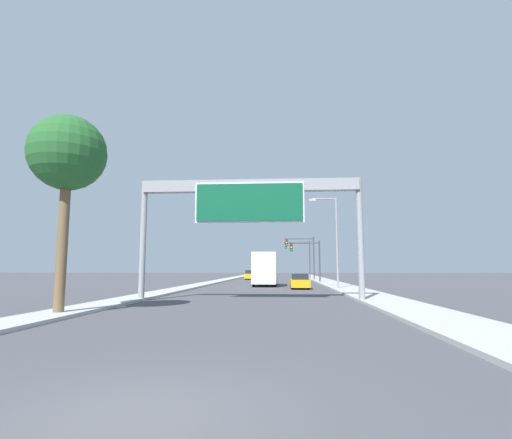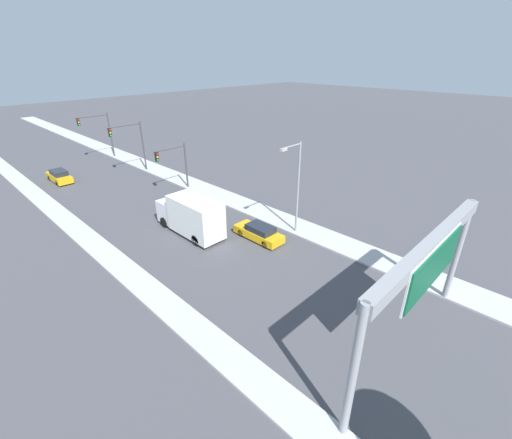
% 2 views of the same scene
% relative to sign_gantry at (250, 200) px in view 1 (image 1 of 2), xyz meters
% --- Properties ---
extents(ground_plane, '(300.00, 300.00, 0.00)m').
position_rel_sign_gantry_xyz_m(ground_plane, '(0.00, -17.89, -5.93)').
color(ground_plane, '#47474C').
extents(sidewalk_right, '(3.00, 120.00, 0.15)m').
position_rel_sign_gantry_xyz_m(sidewalk_right, '(7.75, 42.11, -5.86)').
color(sidewalk_right, '#B0B0B0').
rests_on(sidewalk_right, ground).
extents(median_strip_left, '(2.00, 120.00, 0.15)m').
position_rel_sign_gantry_xyz_m(median_strip_left, '(-7.25, 42.11, -5.86)').
color(median_strip_left, '#B0B0B0').
rests_on(median_strip_left, ground).
extents(sign_gantry, '(13.26, 0.73, 7.19)m').
position_rel_sign_gantry_xyz_m(sign_gantry, '(0.00, 0.00, 0.00)').
color(sign_gantry, gray).
rests_on(sign_gantry, ground).
extents(car_far_right, '(1.72, 4.78, 1.40)m').
position_rel_sign_gantry_xyz_m(car_far_right, '(3.50, 14.78, -5.27)').
color(car_far_right, gold).
rests_on(car_far_right, ground).
extents(car_mid_center, '(1.80, 4.74, 1.55)m').
position_rel_sign_gantry_xyz_m(car_mid_center, '(-3.50, 43.81, -5.20)').
color(car_mid_center, gold).
rests_on(car_mid_center, ground).
extents(truck_box_primary, '(2.48, 7.51, 3.54)m').
position_rel_sign_gantry_xyz_m(truck_box_primary, '(0.00, 19.96, -4.14)').
color(truck_box_primary, white).
rests_on(truck_box_primary, ground).
extents(traffic_light_near_intersection, '(4.15, 0.32, 5.53)m').
position_rel_sign_gantry_xyz_m(traffic_light_near_intersection, '(5.37, 30.10, -2.19)').
color(traffic_light_near_intersection, '#3D3D3F').
rests_on(traffic_light_near_intersection, ground).
extents(traffic_light_mid_block, '(4.71, 0.32, 6.81)m').
position_rel_sign_gantry_xyz_m(traffic_light_mid_block, '(5.33, 40.10, -1.35)').
color(traffic_light_mid_block, '#3D3D3F').
rests_on(traffic_light_mid_block, ground).
extents(traffic_light_far_intersection, '(4.82, 0.32, 6.88)m').
position_rel_sign_gantry_xyz_m(traffic_light_far_intersection, '(5.30, 50.10, -1.30)').
color(traffic_light_far_intersection, '#3D3D3F').
rests_on(traffic_light_far_intersection, ground).
extents(palm_tree_foreground, '(3.23, 3.23, 8.46)m').
position_rel_sign_gantry_xyz_m(palm_tree_foreground, '(-7.20, -7.34, 0.79)').
color(palm_tree_foreground, brown).
rests_on(palm_tree_foreground, ground).
extents(street_lamp_right, '(2.55, 0.28, 8.42)m').
position_rel_sign_gantry_xyz_m(street_lamp_right, '(6.54, 13.28, -0.95)').
color(street_lamp_right, gray).
rests_on(street_lamp_right, ground).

